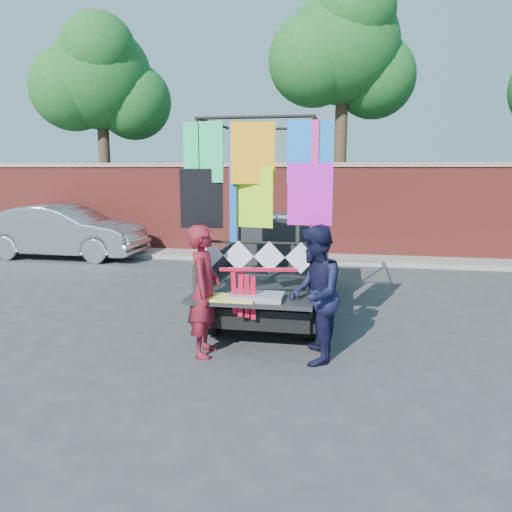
% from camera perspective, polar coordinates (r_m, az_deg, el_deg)
% --- Properties ---
extents(ground, '(90.00, 90.00, 0.00)m').
position_cam_1_polar(ground, '(7.51, -0.19, -9.05)').
color(ground, '#38383A').
rests_on(ground, ground).
extents(brick_wall, '(30.00, 0.45, 2.61)m').
position_cam_1_polar(brick_wall, '(14.08, 5.23, 5.37)').
color(brick_wall, maroon).
rests_on(brick_wall, ground).
extents(curb, '(30.00, 1.20, 0.12)m').
position_cam_1_polar(curb, '(13.56, 4.85, -0.20)').
color(curb, gray).
rests_on(curb, ground).
extents(tree_left, '(4.20, 3.30, 7.05)m').
position_cam_1_polar(tree_left, '(17.21, -17.40, 18.46)').
color(tree_left, '#38281C').
rests_on(tree_left, ground).
extents(tree_mid, '(4.20, 3.30, 7.73)m').
position_cam_1_polar(tree_mid, '(15.44, 10.01, 21.99)').
color(tree_mid, '#38281C').
rests_on(tree_mid, ground).
extents(pickup_truck, '(1.97, 4.96, 3.12)m').
position_cam_1_polar(pickup_truck, '(9.17, 2.67, -0.50)').
color(pickup_truck, black).
rests_on(pickup_truck, ground).
extents(sedan, '(4.45, 1.57, 1.46)m').
position_cam_1_polar(sedan, '(14.75, -21.05, 2.63)').
color(sedan, '#AFB1B6').
rests_on(sedan, ground).
extents(woman, '(0.47, 0.67, 1.74)m').
position_cam_1_polar(woman, '(6.58, -5.92, -3.98)').
color(woman, maroon).
rests_on(woman, ground).
extents(man, '(0.69, 0.88, 1.76)m').
position_cam_1_polar(man, '(6.36, 6.68, -4.38)').
color(man, '#141433').
rests_on(man, ground).
extents(streamer_bundle, '(0.99, 0.21, 0.68)m').
position_cam_1_polar(streamer_bundle, '(6.42, -0.72, -3.29)').
color(streamer_bundle, red).
rests_on(streamer_bundle, ground).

